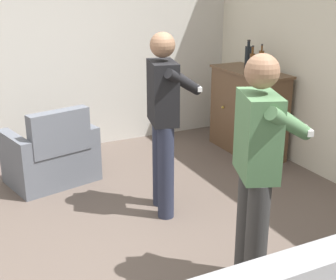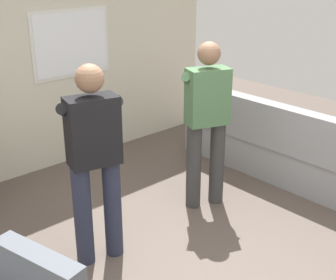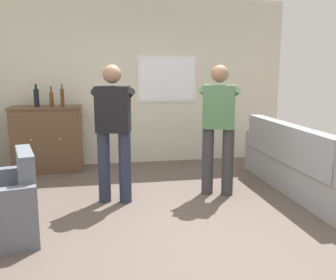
% 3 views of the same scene
% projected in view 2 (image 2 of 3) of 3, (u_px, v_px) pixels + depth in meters
% --- Properties ---
extents(ground, '(10.40, 10.40, 0.00)m').
position_uv_depth(ground, '(197.00, 267.00, 3.89)').
color(ground, brown).
extents(wall_back_with_window, '(5.20, 0.15, 2.80)m').
position_uv_depth(wall_back_with_window, '(29.00, 53.00, 5.20)').
color(wall_back_with_window, beige).
rests_on(wall_back_with_window, ground).
extents(couch, '(0.57, 2.51, 0.92)m').
position_uv_depth(couch, '(276.00, 148.00, 5.38)').
color(couch, gray).
rests_on(couch, ground).
extents(person_standing_left, '(0.54, 0.51, 1.68)m').
position_uv_depth(person_standing_left, '(94.00, 156.00, 3.69)').
color(person_standing_left, '#282D42').
rests_on(person_standing_left, ground).
extents(person_standing_right, '(0.52, 0.52, 1.68)m').
position_uv_depth(person_standing_right, '(206.00, 118.00, 4.56)').
color(person_standing_right, '#383838').
rests_on(person_standing_right, ground).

